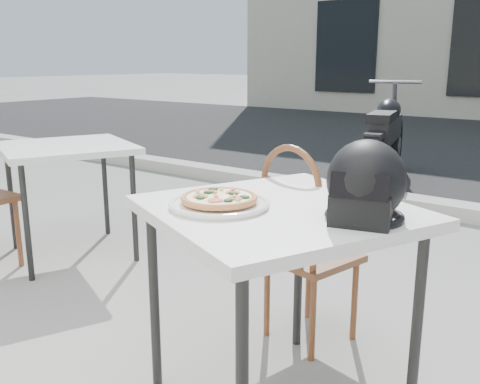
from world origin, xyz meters
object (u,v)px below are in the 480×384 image
Objects in this scene: plate at (219,204)px; pizza at (219,198)px; helmet at (365,185)px; motorcycle at (385,142)px; cafe_chair_main at (303,235)px; cafe_table_main at (278,226)px; cafe_table_side at (67,155)px.

pizza is at bearing 70.62° from plate.
motorcycle is at bearing 96.61° from helmet.
helmet reaches higher than plate.
cafe_chair_main is (-0.47, 0.45, -0.37)m from helmet.
helmet is 3.95m from motorcycle.
pizza is 3.95m from motorcycle.
cafe_table_main is 0.52× the size of motorcycle.
pizza is 0.13× the size of motorcycle.
plate is 0.02m from pizza.
motorcycle is (-0.93, 3.82, -0.32)m from plate.
cafe_table_main reaches higher than cafe_table_side.
cafe_table_side is at bearing 152.48° from helmet.
cafe_chair_main reaches higher than cafe_table_main.
helmet reaches higher than cafe_table_main.
motorcycle is at bearing 103.70° from pizza.
helmet is at bearing 149.46° from cafe_chair_main.
cafe_table_side is (-1.96, 0.56, -0.03)m from cafe_table_main.
cafe_chair_main is 1.80m from cafe_table_side.
cafe_table_side is (-2.26, 0.54, -0.21)m from helmet.
cafe_table_main is 2.62× the size of plate.
pizza is at bearing -176.21° from helmet.
pizza is 0.30× the size of cafe_chair_main.
motorcycle reaches higher than cafe_table_side.
motorcycle reaches higher than cafe_table_main.
cafe_table_side is at bearing 164.07° from cafe_table_main.
cafe_table_main is at bearing 39.28° from plate.
pizza is 0.27× the size of cafe_table_side.
cafe_chair_main is at bearing 91.22° from pizza.
motorcycle is (-0.93, 3.82, -0.34)m from pizza.
plate is 0.49m from helmet.
motorcycle reaches higher than plate.
cafe_table_main is at bearing -87.53° from motorcycle.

